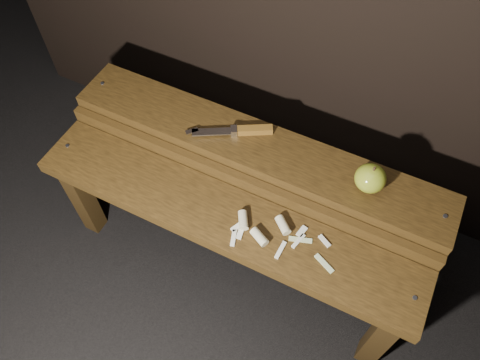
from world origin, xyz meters
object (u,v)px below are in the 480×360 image
at_px(bench_rear_tier, 255,161).
at_px(knife, 244,130).
at_px(bench_front_tier, 222,228).
at_px(apple, 370,178).

bearing_deg(bench_rear_tier, knife, 155.65).
bearing_deg(bench_front_tier, bench_rear_tier, 90.00).
distance_m(apple, knife, 0.40).
xyz_separation_m(bench_front_tier, apple, (0.34, 0.23, 0.19)).
distance_m(bench_front_tier, knife, 0.30).
relative_size(apple, knife, 0.38).
xyz_separation_m(bench_front_tier, knife, (-0.05, 0.25, 0.16)).
bearing_deg(bench_rear_tier, apple, 0.72).
height_order(bench_rear_tier, knife, knife).
relative_size(bench_front_tier, bench_rear_tier, 1.00).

